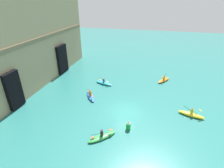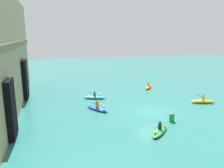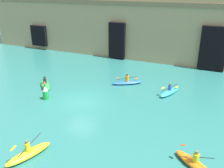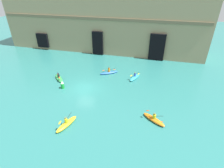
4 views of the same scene
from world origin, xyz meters
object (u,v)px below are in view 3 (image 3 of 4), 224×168
kayak_green (45,85)px  marker_buoy (46,93)px  kayak_blue (127,82)px  kayak_cyan (170,92)px  kayak_yellow (29,153)px  kayak_orange (195,164)px

kayak_green → marker_buoy: bearing=174.5°
kayak_blue → kayak_cyan: (4.46, -0.62, 0.00)m
kayak_green → marker_buoy: (1.94, -2.34, 0.35)m
kayak_yellow → kayak_cyan: 13.69m
kayak_blue → kayak_orange: kayak_orange is taller
kayak_yellow → kayak_green: kayak_yellow is taller
kayak_green → marker_buoy: 3.06m
kayak_blue → marker_buoy: 8.19m
kayak_yellow → kayak_blue: (1.08, 13.14, -0.03)m
kayak_yellow → kayak_blue: 13.18m
kayak_yellow → kayak_green: 11.03m
marker_buoy → kayak_blue: bearing=50.2°
kayak_yellow → kayak_green: size_ratio=1.10×
kayak_blue → kayak_cyan: 4.50m
kayak_green → kayak_orange: bearing=-157.1°
kayak_blue → kayak_cyan: size_ratio=0.98×
kayak_yellow → marker_buoy: size_ratio=2.55×
kayak_orange → kayak_cyan: bearing=145.7°
kayak_orange → marker_buoy: kayak_orange is taller
kayak_orange → kayak_green: 16.29m
kayak_blue → marker_buoy: size_ratio=2.50×
kayak_cyan → kayak_green: (-11.63, -3.33, -0.02)m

